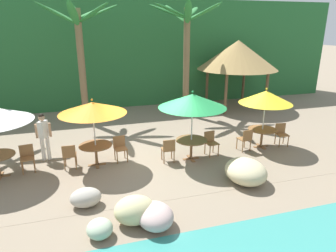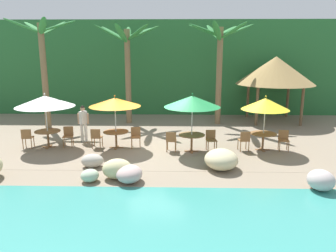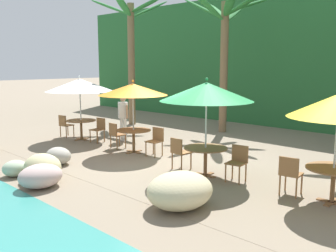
# 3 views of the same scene
# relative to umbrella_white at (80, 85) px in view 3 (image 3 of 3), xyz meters

# --- Properties ---
(ground_plane) EXTENTS (120.00, 120.00, 0.00)m
(ground_plane) POSITION_rel_umbrella_white_xyz_m (4.78, -0.23, -2.05)
(ground_plane) COLOR gray
(terrace_deck) EXTENTS (18.00, 5.20, 0.01)m
(terrace_deck) POSITION_rel_umbrella_white_xyz_m (4.78, -0.23, -2.04)
(terrace_deck) COLOR gray
(terrace_deck) RESTS_ON ground
(foliage_backdrop) EXTENTS (28.00, 2.40, 6.00)m
(foliage_backdrop) POSITION_rel_umbrella_white_xyz_m (4.78, 8.77, 0.95)
(foliage_backdrop) COLOR #286633
(foliage_backdrop) RESTS_ON ground
(rock_seawall) EXTENTS (14.54, 2.98, 0.83)m
(rock_seawall) POSITION_rel_umbrella_white_xyz_m (4.50, -3.54, -1.70)
(rock_seawall) COLOR #AEC1A1
(rock_seawall) RESTS_ON ground
(umbrella_white) EXTENTS (2.50, 2.50, 2.39)m
(umbrella_white) POSITION_rel_umbrella_white_xyz_m (0.00, 0.00, 0.00)
(umbrella_white) COLOR silver
(umbrella_white) RESTS_ON ground
(dining_table_white) EXTENTS (1.10, 1.10, 0.74)m
(dining_table_white) POSITION_rel_umbrella_white_xyz_m (0.00, 0.00, -1.43)
(dining_table_white) COLOR brown
(dining_table_white) RESTS_ON ground
(chair_white_seaward) EXTENTS (0.47, 0.48, 0.87)m
(chair_white_seaward) POSITION_rel_umbrella_white_xyz_m (0.83, 0.20, -1.53)
(chair_white_seaward) COLOR olive
(chair_white_seaward) RESTS_ON ground
(chair_white_inland) EXTENTS (0.47, 0.47, 0.87)m
(chair_white_inland) POSITION_rel_umbrella_white_xyz_m (-0.83, -0.19, -1.53)
(chair_white_inland) COLOR olive
(chair_white_inland) RESTS_ON ground
(umbrella_orange) EXTENTS (2.19, 2.19, 2.33)m
(umbrella_orange) POSITION_rel_umbrella_white_xyz_m (3.00, -0.02, -0.02)
(umbrella_orange) COLOR silver
(umbrella_orange) RESTS_ON ground
(dining_table_orange) EXTENTS (1.10, 1.10, 0.74)m
(dining_table_orange) POSITION_rel_umbrella_white_xyz_m (3.00, -0.02, -1.43)
(dining_table_orange) COLOR brown
(dining_table_orange) RESTS_ON ground
(chair_orange_seaward) EXTENTS (0.46, 0.47, 0.87)m
(chair_orange_seaward) POSITION_rel_umbrella_white_xyz_m (3.84, 0.16, -1.53)
(chair_orange_seaward) COLOR olive
(chair_orange_seaward) RESTS_ON ground
(chair_orange_inland) EXTENTS (0.44, 0.45, 0.87)m
(chair_orange_inland) POSITION_rel_umbrella_white_xyz_m (2.15, -0.06, -1.53)
(chair_orange_inland) COLOR olive
(chair_orange_inland) RESTS_ON ground
(umbrella_green) EXTENTS (2.32, 2.32, 2.48)m
(umbrella_green) POSITION_rel_umbrella_white_xyz_m (6.26, -0.46, 0.09)
(umbrella_green) COLOR silver
(umbrella_green) RESTS_ON ground
(dining_table_green) EXTENTS (1.10, 1.10, 0.74)m
(dining_table_green) POSITION_rel_umbrella_white_xyz_m (6.26, -0.46, -1.43)
(dining_table_green) COLOR brown
(dining_table_green) RESTS_ON ground
(chair_green_seaward) EXTENTS (0.47, 0.48, 0.87)m
(chair_green_seaward) POSITION_rel_umbrella_white_xyz_m (7.09, -0.27, -1.53)
(chair_green_seaward) COLOR olive
(chair_green_seaward) RESTS_ON ground
(chair_green_inland) EXTENTS (0.44, 0.45, 0.87)m
(chair_green_inland) POSITION_rel_umbrella_white_xyz_m (5.41, -0.50, -1.53)
(chair_green_inland) COLOR olive
(chair_green_inland) RESTS_ON ground
(dining_table_yellow) EXTENTS (1.10, 1.10, 0.74)m
(dining_table_yellow) POSITION_rel_umbrella_white_xyz_m (9.31, -0.17, -1.43)
(dining_table_yellow) COLOR brown
(dining_table_yellow) RESTS_ON ground
(chair_yellow_inland) EXTENTS (0.47, 0.48, 0.87)m
(chair_yellow_inland) POSITION_rel_umbrella_white_xyz_m (8.47, -0.37, -1.53)
(chair_yellow_inland) COLOR olive
(chair_yellow_inland) RESTS_ON ground
(palm_tree_nearest) EXTENTS (3.28, 3.32, 5.75)m
(palm_tree_nearest) POSITION_rel_umbrella_white_xyz_m (-1.39, 3.77, 1.78)
(palm_tree_nearest) COLOR brown
(palm_tree_nearest) RESTS_ON ground
(palm_tree_second) EXTENTS (3.56, 3.54, 5.54)m
(palm_tree_second) POSITION_rel_umbrella_white_xyz_m (2.88, 5.05, 1.83)
(palm_tree_second) COLOR brown
(palm_tree_second) RESTS_ON ground
(waiter_in_white) EXTENTS (0.52, 0.39, 1.70)m
(waiter_in_white) POSITION_rel_umbrella_white_xyz_m (1.33, 0.94, -1.06)
(waiter_in_white) COLOR white
(waiter_in_white) RESTS_ON ground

